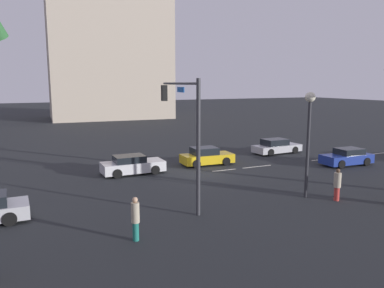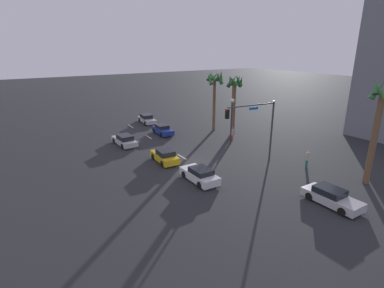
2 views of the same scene
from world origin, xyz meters
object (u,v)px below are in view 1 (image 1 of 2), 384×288
at_px(building_0, 109,53).
at_px(pedestrian_0, 135,218).
at_px(car_1, 276,147).
at_px(traffic_signal, 184,119).
at_px(car_3, 132,165).
at_px(car_5, 347,157).
at_px(pedestrian_1, 337,184).
at_px(streetlamp, 309,124).
at_px(car_0, 206,157).

bearing_deg(building_0, pedestrian_0, 81.20).
relative_size(car_1, traffic_signal, 0.70).
height_order(car_3, car_5, car_3).
bearing_deg(pedestrian_1, traffic_signal, -22.09).
height_order(car_5, building_0, building_0).
distance_m(car_5, streetlamp, 10.84).
height_order(car_5, pedestrian_0, pedestrian_0).
relative_size(car_0, building_0, 0.18).
xyz_separation_m(car_1, car_3, (14.11, 2.20, 0.01)).
distance_m(car_3, streetlamp, 12.49).
bearing_deg(pedestrian_0, car_1, -141.84).
distance_m(car_1, pedestrian_1, 14.07).
relative_size(pedestrian_1, building_0, 0.08).
bearing_deg(car_0, car_1, -168.07).
xyz_separation_m(car_0, building_0, (-2.29, -43.91, 11.11)).
xyz_separation_m(traffic_signal, pedestrian_1, (-7.69, 3.12, -3.57)).
height_order(car_0, building_0, building_0).
height_order(car_0, car_5, car_0).
xyz_separation_m(car_0, car_1, (-7.98, -1.69, -0.03)).
bearing_deg(car_3, car_5, 165.46).
xyz_separation_m(car_3, car_5, (-16.06, 4.17, -0.01)).
distance_m(car_1, car_3, 14.28).
height_order(car_0, streetlamp, streetlamp).
relative_size(streetlamp, building_0, 0.25).
relative_size(traffic_signal, building_0, 0.28).
xyz_separation_m(car_0, traffic_signal, (5.38, 8.06, 3.87)).
bearing_deg(car_0, pedestrian_0, 52.15).
distance_m(car_5, building_0, 50.43).
xyz_separation_m(traffic_signal, pedestrian_0, (3.77, 3.72, -3.53)).
relative_size(car_1, pedestrian_0, 2.50).
height_order(traffic_signal, pedestrian_0, traffic_signal).
height_order(car_1, car_3, car_1).
xyz_separation_m(car_3, building_0, (-8.42, -44.43, 11.12)).
distance_m(car_0, building_0, 45.35).
relative_size(car_5, streetlamp, 0.70).
bearing_deg(traffic_signal, car_1, -143.88).
bearing_deg(streetlamp, traffic_signal, -16.60).
xyz_separation_m(car_5, building_0, (7.64, -48.59, 11.13)).
bearing_deg(car_3, pedestrian_0, 74.96).
distance_m(car_0, pedestrian_1, 11.42).
distance_m(car_3, pedestrian_0, 11.67).
height_order(car_1, streetlamp, streetlamp).
distance_m(car_3, traffic_signal, 8.52).
bearing_deg(car_5, car_3, -14.54).
relative_size(car_0, streetlamp, 0.70).
xyz_separation_m(car_1, pedestrian_0, (17.13, 13.47, 0.36)).
height_order(car_5, pedestrian_1, pedestrian_1).
bearing_deg(car_0, car_5, 154.75).
relative_size(car_0, car_5, 1.00).
xyz_separation_m(car_0, pedestrian_1, (-2.31, 11.18, 0.29)).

